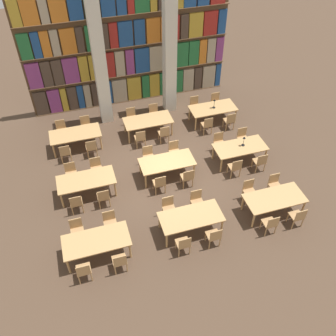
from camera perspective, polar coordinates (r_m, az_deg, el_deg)
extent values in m
plane|color=#4C3828|center=(14.48, -0.33, -1.15)|extent=(40.00, 40.00, 0.00)
cube|color=brown|center=(17.47, -6.04, 18.04)|extent=(9.24, 0.06, 5.50)
cube|color=brown|center=(18.79, -5.43, 10.49)|extent=(9.24, 0.35, 0.03)
cube|color=#47382D|center=(18.25, -18.76, 9.39)|extent=(0.56, 0.20, 1.17)
cube|color=#84387A|center=(18.22, -16.89, 9.79)|extent=(0.53, 0.20, 1.17)
cube|color=#B7932D|center=(18.21, -15.54, 10.08)|extent=(0.26, 0.20, 1.17)
cube|color=#47382D|center=(18.20, -14.33, 10.33)|extent=(0.40, 0.20, 1.17)
cube|color=navy|center=(18.21, -13.17, 10.56)|extent=(0.28, 0.20, 1.17)
cube|color=tan|center=(18.22, -12.17, 10.76)|extent=(0.29, 0.20, 1.17)
cube|color=#47382D|center=(18.25, -10.54, 11.08)|extent=(0.62, 0.20, 1.17)
cube|color=navy|center=(18.30, -9.01, 11.37)|extent=(0.30, 0.20, 1.17)
cube|color=tan|center=(18.36, -7.40, 11.67)|extent=(0.68, 0.20, 1.17)
cube|color=#B7932D|center=(18.46, -5.19, 12.06)|extent=(0.64, 0.20, 1.17)
cube|color=#236B38|center=(18.57, -3.44, 12.35)|extent=(0.35, 0.20, 1.17)
cube|color=#B7932D|center=(18.66, -2.10, 12.57)|extent=(0.48, 0.20, 1.17)
cube|color=#236B38|center=(18.80, -0.30, 12.85)|extent=(0.65, 0.20, 1.17)
cube|color=#236B38|center=(18.96, 1.53, 13.13)|extent=(0.45, 0.20, 1.17)
cube|color=tan|center=(19.11, 3.06, 13.35)|extent=(0.54, 0.20, 1.17)
cube|color=#47382D|center=(19.28, 4.53, 13.55)|extent=(0.36, 0.20, 1.17)
cube|color=tan|center=(19.47, 6.16, 13.76)|extent=(0.65, 0.20, 1.17)
cube|color=navy|center=(19.65, 7.55, 13.93)|extent=(0.26, 0.20, 1.17)
cube|color=brown|center=(18.09, -5.72, 14.15)|extent=(9.24, 0.35, 0.03)
cube|color=#84387A|center=(17.56, -19.74, 13.11)|extent=(0.58, 0.20, 1.19)
cube|color=#47382D|center=(17.53, -17.99, 13.50)|extent=(0.41, 0.20, 1.19)
cube|color=#47382D|center=(17.52, -16.48, 13.83)|extent=(0.42, 0.20, 1.19)
cube|color=#84387A|center=(17.52, -14.59, 14.22)|extent=(0.65, 0.20, 1.19)
cube|color=#B7932D|center=(17.54, -12.73, 14.58)|extent=(0.39, 0.20, 1.19)
cube|color=#B7932D|center=(17.57, -11.45, 14.83)|extent=(0.28, 0.20, 1.19)
cube|color=#84387A|center=(17.59, -10.25, 15.05)|extent=(0.37, 0.20, 1.19)
cube|color=maroon|center=(17.64, -8.84, 15.30)|extent=(0.41, 0.20, 1.19)
cube|color=tan|center=(17.70, -7.37, 15.56)|extent=(0.41, 0.20, 1.19)
cube|color=#84387A|center=(17.77, -5.85, 15.81)|extent=(0.37, 0.20, 1.19)
cube|color=navy|center=(17.87, -3.99, 16.10)|extent=(0.67, 0.20, 1.19)
cube|color=tan|center=(18.02, -1.86, 16.41)|extent=(0.62, 0.20, 1.19)
cube|color=#B7932D|center=(18.16, 0.02, 16.67)|extent=(0.48, 0.20, 1.19)
cube|color=#236B38|center=(18.34, 1.99, 16.92)|extent=(0.68, 0.20, 1.19)
cube|color=#236B38|center=(18.53, 3.90, 17.15)|extent=(0.49, 0.20, 1.19)
cube|color=orange|center=(18.69, 5.27, 17.29)|extent=(0.35, 0.20, 1.19)
cube|color=tan|center=(18.84, 6.54, 17.43)|extent=(0.40, 0.20, 1.19)
cube|color=#84387A|center=(19.00, 7.79, 17.55)|extent=(0.37, 0.20, 1.19)
cube|color=brown|center=(17.46, -6.04, 18.09)|extent=(9.24, 0.35, 0.03)
cube|color=#236B38|center=(16.99, -21.01, 16.91)|extent=(0.48, 0.20, 1.10)
cube|color=navy|center=(16.96, -19.44, 17.27)|extent=(0.33, 0.20, 1.10)
cube|color=orange|center=(16.95, -18.18, 17.54)|extent=(0.36, 0.20, 1.10)
cube|color=tan|center=(16.94, -16.85, 17.83)|extent=(0.32, 0.20, 1.10)
cube|color=orange|center=(16.95, -14.98, 18.21)|extent=(0.61, 0.20, 1.10)
cube|color=#47382D|center=(16.97, -13.27, 18.54)|extent=(0.30, 0.20, 1.10)
cube|color=#236B38|center=(17.00, -11.71, 18.83)|extent=(0.44, 0.20, 1.10)
cube|color=#47382D|center=(17.05, -9.92, 19.14)|extent=(0.47, 0.20, 1.10)
cube|color=maroon|center=(17.10, -8.34, 19.40)|extent=(0.36, 0.20, 1.10)
cube|color=navy|center=(17.18, -6.54, 19.68)|extent=(0.62, 0.20, 1.10)
cube|color=navy|center=(17.30, -4.40, 19.99)|extent=(0.47, 0.20, 1.10)
cube|color=orange|center=(17.43, -2.30, 20.26)|extent=(0.60, 0.20, 1.10)
cube|color=orange|center=(17.55, -0.68, 20.46)|extent=(0.30, 0.20, 1.10)
cube|color=maroon|center=(17.68, 0.84, 20.63)|extent=(0.49, 0.20, 1.10)
cube|color=#47382D|center=(17.83, 2.47, 20.80)|extent=(0.36, 0.20, 1.10)
cube|color=#B7932D|center=(18.00, 4.22, 20.96)|extent=(0.65, 0.20, 1.10)
cube|color=maroon|center=(18.25, 6.43, 21.13)|extent=(0.65, 0.20, 1.10)
cube|color=navy|center=(18.47, 8.18, 21.25)|extent=(0.38, 0.20, 1.10)
cube|color=brown|center=(16.93, -6.41, 22.30)|extent=(9.24, 0.35, 0.03)
cube|color=#B7932D|center=(16.50, -22.39, 21.01)|extent=(0.40, 0.20, 1.05)
cube|color=orange|center=(16.47, -20.43, 21.47)|extent=(0.63, 0.20, 1.05)
cube|color=tan|center=(16.45, -18.48, 21.90)|extent=(0.33, 0.20, 1.05)
cube|color=orange|center=(16.45, -16.46, 22.32)|extent=(0.66, 0.20, 1.05)
cube|color=navy|center=(16.47, -14.02, 22.79)|extent=(0.56, 0.20, 1.05)
cube|color=#236B38|center=(16.52, -11.59, 23.21)|extent=(0.61, 0.20, 1.05)
cube|color=navy|center=(16.60, -9.22, 23.59)|extent=(0.58, 0.20, 1.05)
cube|color=navy|center=(16.68, -7.20, 23.89)|extent=(0.40, 0.20, 1.05)
cube|color=maroon|center=(16.75, -5.77, 24.08)|extent=(0.28, 0.20, 1.05)
cube|color=beige|center=(16.00, -10.47, 16.09)|extent=(0.51, 0.51, 6.00)
cube|color=beige|center=(16.55, 0.25, 17.73)|extent=(0.51, 0.51, 6.00)
cube|color=tan|center=(11.83, -10.90, -10.81)|extent=(2.05, 0.98, 0.04)
cylinder|color=tan|center=(11.93, -14.94, -14.28)|extent=(0.07, 0.07, 0.68)
cylinder|color=tan|center=(11.91, -5.78, -12.41)|extent=(0.07, 0.07, 0.68)
cylinder|color=tan|center=(12.41, -15.35, -11.16)|extent=(0.07, 0.07, 0.68)
cylinder|color=tan|center=(12.39, -6.64, -9.38)|extent=(0.07, 0.07, 0.68)
cylinder|color=tan|center=(11.95, -13.56, -14.92)|extent=(0.04, 0.04, 0.41)
cylinder|color=tan|center=(11.93, -11.81, -14.58)|extent=(0.04, 0.04, 0.41)
cylinder|color=tan|center=(11.76, -13.35, -16.29)|extent=(0.04, 0.04, 0.41)
cylinder|color=tan|center=(11.74, -11.56, -15.94)|extent=(0.04, 0.04, 0.41)
cube|color=tan|center=(11.65, -12.75, -14.85)|extent=(0.42, 0.40, 0.04)
cube|color=tan|center=(11.36, -12.80, -15.00)|extent=(0.40, 0.03, 0.42)
cylinder|color=tan|center=(12.56, -12.55, -10.52)|extent=(0.04, 0.04, 0.41)
cylinder|color=tan|center=(12.58, -14.19, -10.84)|extent=(0.04, 0.04, 0.41)
cylinder|color=tan|center=(12.77, -12.76, -9.33)|extent=(0.04, 0.04, 0.41)
cylinder|color=tan|center=(12.79, -14.36, -9.65)|extent=(0.04, 0.04, 0.41)
cube|color=tan|center=(12.49, -13.63, -9.46)|extent=(0.42, 0.40, 0.04)
cube|color=tan|center=(12.43, -13.91, -8.16)|extent=(0.40, 0.03, 0.42)
cylinder|color=tan|center=(11.92, -8.36, -13.87)|extent=(0.04, 0.04, 0.41)
cylinder|color=tan|center=(11.94, -6.62, -13.50)|extent=(0.04, 0.04, 0.41)
cylinder|color=tan|center=(11.74, -8.03, -15.22)|extent=(0.04, 0.04, 0.41)
cylinder|color=tan|center=(11.75, -6.26, -14.83)|extent=(0.04, 0.04, 0.41)
cube|color=tan|center=(11.65, -7.42, -13.75)|extent=(0.42, 0.40, 0.04)
cube|color=tan|center=(11.35, -7.33, -13.88)|extent=(0.40, 0.03, 0.42)
cylinder|color=tan|center=(12.57, -7.69, -9.51)|extent=(0.04, 0.04, 0.41)
cylinder|color=tan|center=(12.55, -9.31, -9.86)|extent=(0.04, 0.04, 0.41)
cylinder|color=tan|center=(12.78, -7.99, -8.34)|extent=(0.04, 0.04, 0.41)
cylinder|color=tan|center=(12.76, -9.59, -8.68)|extent=(0.04, 0.04, 0.41)
cube|color=tan|center=(12.49, -8.76, -8.46)|extent=(0.42, 0.40, 0.04)
cube|color=tan|center=(12.43, -9.03, -7.15)|extent=(0.40, 0.03, 0.42)
cube|color=tan|center=(12.21, 3.52, -7.42)|extent=(2.05, 0.98, 0.04)
cylinder|color=tan|center=(12.07, -0.20, -10.99)|extent=(0.07, 0.07, 0.68)
cylinder|color=tan|center=(12.53, 8.21, -8.80)|extent=(0.07, 0.07, 0.68)
cylinder|color=tan|center=(12.55, -1.31, -8.07)|extent=(0.07, 0.07, 0.68)
cylinder|color=tan|center=(12.99, 6.79, -6.09)|extent=(0.07, 0.07, 0.68)
cylinder|color=tan|center=(12.15, 1.16, -11.55)|extent=(0.04, 0.04, 0.41)
cylinder|color=tan|center=(12.23, 2.80, -11.13)|extent=(0.04, 0.04, 0.41)
cylinder|color=tan|center=(11.97, 1.68, -12.82)|extent=(0.04, 0.04, 0.41)
cylinder|color=tan|center=(12.04, 3.34, -12.38)|extent=(0.04, 0.04, 0.41)
cube|color=tan|center=(11.91, 2.27, -11.34)|extent=(0.42, 0.40, 0.04)
cube|color=tan|center=(11.62, 2.61, -11.39)|extent=(0.40, 0.03, 0.42)
cylinder|color=tan|center=(12.84, 1.20, -7.38)|extent=(0.04, 0.04, 0.41)
cylinder|color=tan|center=(12.77, -0.35, -7.75)|extent=(0.04, 0.04, 0.41)
cylinder|color=tan|center=(13.05, 0.73, -6.28)|extent=(0.04, 0.04, 0.41)
cylinder|color=tan|center=(12.98, -0.79, -6.63)|extent=(0.04, 0.04, 0.41)
cube|color=tan|center=(12.74, 0.20, -6.36)|extent=(0.42, 0.40, 0.04)
cube|color=tan|center=(12.68, -0.05, -5.07)|extent=(0.40, 0.03, 0.42)
cylinder|color=tan|center=(12.39, 5.73, -10.35)|extent=(0.04, 0.04, 0.41)
cylinder|color=tan|center=(12.49, 7.29, -9.93)|extent=(0.04, 0.04, 0.41)
cylinder|color=tan|center=(12.21, 6.32, -11.57)|extent=(0.04, 0.04, 0.41)
cylinder|color=tan|center=(12.31, 7.90, -11.13)|extent=(0.04, 0.04, 0.41)
cube|color=tan|center=(12.16, 6.90, -10.11)|extent=(0.42, 0.40, 0.04)
cube|color=tan|center=(11.88, 7.34, -10.13)|extent=(0.40, 0.03, 0.42)
cylinder|color=tan|center=(13.09, 5.47, -6.33)|extent=(0.04, 0.04, 0.41)
cylinder|color=tan|center=(13.00, 3.99, -6.70)|extent=(0.04, 0.04, 0.41)
cylinder|color=tan|center=(13.30, 4.94, -5.27)|extent=(0.04, 0.04, 0.41)
cylinder|color=tan|center=(13.20, 3.48, -5.62)|extent=(0.04, 0.04, 0.41)
cube|color=tan|center=(12.97, 4.53, -5.32)|extent=(0.42, 0.40, 0.04)
cube|color=tan|center=(12.92, 4.29, -4.06)|extent=(0.40, 0.03, 0.42)
cube|color=tan|center=(13.22, 15.96, -4.44)|extent=(2.05, 0.98, 0.04)
cylinder|color=tan|center=(12.87, 12.88, -7.80)|extent=(0.07, 0.07, 0.68)
cylinder|color=tan|center=(13.73, 19.91, -5.70)|extent=(0.07, 0.07, 0.68)
cylinder|color=tan|center=(13.32, 11.30, -5.20)|extent=(0.07, 0.07, 0.68)
cylinder|color=tan|center=(14.14, 18.20, -3.34)|extent=(0.07, 0.07, 0.68)
cylinder|color=tan|center=(13.00, 13.94, -8.33)|extent=(0.04, 0.04, 0.41)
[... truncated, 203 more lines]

